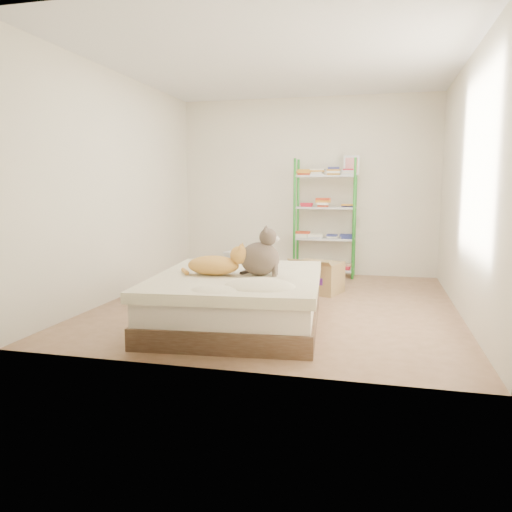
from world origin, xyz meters
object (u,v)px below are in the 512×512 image
(grey_cat, at_px, (260,251))
(white_bin, at_px, (237,263))
(bed, at_px, (238,299))
(shelf_unit, at_px, (325,217))
(orange_cat, at_px, (213,263))
(cardboard_box, at_px, (318,277))

(grey_cat, xyz_separation_m, white_bin, (-0.94, 2.51, -0.52))
(bed, distance_m, white_bin, 2.63)
(grey_cat, bearing_deg, shelf_unit, -12.05)
(orange_cat, xyz_separation_m, grey_cat, (0.42, 0.10, 0.11))
(shelf_unit, distance_m, white_bin, 1.46)
(orange_cat, distance_m, white_bin, 2.70)
(white_bin, bearing_deg, orange_cat, -78.76)
(bed, height_order, white_bin, bed)
(grey_cat, relative_size, shelf_unit, 0.26)
(orange_cat, distance_m, cardboard_box, 1.93)
(grey_cat, relative_size, white_bin, 1.17)
(shelf_unit, relative_size, cardboard_box, 2.63)
(bed, xyz_separation_m, white_bin, (-0.73, 2.52, -0.06))
(bed, xyz_separation_m, cardboard_box, (0.56, 1.63, -0.05))
(orange_cat, height_order, white_bin, orange_cat)
(orange_cat, distance_m, grey_cat, 0.45)
(shelf_unit, distance_m, cardboard_box, 1.35)
(grey_cat, height_order, cardboard_box, grey_cat)
(cardboard_box, relative_size, white_bin, 1.73)
(bed, relative_size, orange_cat, 3.52)
(grey_cat, xyz_separation_m, cardboard_box, (0.35, 1.62, -0.51))
(bed, relative_size, white_bin, 5.30)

